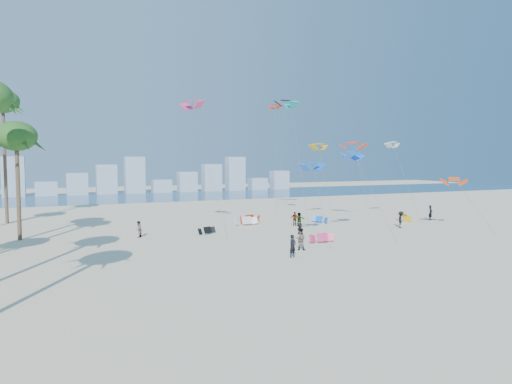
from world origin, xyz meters
name	(u,v)px	position (x,y,z in m)	size (l,w,h in m)	color
ground	(310,274)	(0.00, 0.00, 0.00)	(220.00, 220.00, 0.00)	beige
ocean	(136,197)	(0.00, 72.00, 0.01)	(220.00, 220.00, 0.00)	navy
kitesurfer_near	(293,246)	(1.50, 5.27, 0.91)	(0.67, 0.44, 1.83)	black
kitesurfer_mid	(300,239)	(3.57, 7.73, 0.94)	(0.92, 0.71, 1.88)	gray
kitesurfers_far	(326,221)	(12.26, 17.53, 0.87)	(37.51, 8.92, 1.92)	black
grounded_kites	(288,223)	(8.83, 20.12, 0.44)	(27.90, 16.43, 0.97)	black
flying_kites	(313,129)	(12.85, 21.57, 11.48)	(30.66, 35.49, 16.88)	blue
distant_skyline	(123,180)	(-1.19, 82.00, 3.09)	(85.00, 3.00, 8.40)	#9EADBF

